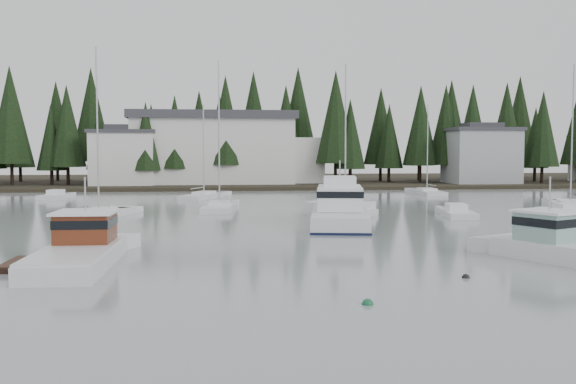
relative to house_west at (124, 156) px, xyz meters
name	(u,v)px	position (x,y,z in m)	size (l,w,h in m)	color
ground	(405,344)	(18.00, -79.00, -4.65)	(260.00, 260.00, 0.00)	gray
far_shore_land	(242,182)	(18.00, 18.00, -4.65)	(240.00, 54.00, 1.00)	black
conifer_treeline	(245,185)	(18.00, 7.00, -4.65)	(200.00, 22.00, 20.00)	black
house_west	(124,156)	(0.00, 0.00, 0.00)	(9.54, 7.42, 8.75)	silver
house_east_a	(481,155)	(54.00, -1.00, 0.25)	(10.60, 8.48, 9.25)	#999EA0
harbor_inn	(227,149)	(15.04, 3.34, 1.12)	(29.50, 11.50, 10.90)	silver
lobster_boat_brown	(77,253)	(6.53, -65.10, -4.13)	(4.89, 9.39, 4.61)	silver
cabin_cruiser_center	(340,213)	(22.04, -49.87, -3.85)	(6.15, 13.03, 5.38)	silver
lobster_boat_teal	(571,251)	(29.82, -67.14, -4.11)	(6.16, 8.74, 4.61)	silver
sailboat_0	(427,194)	(39.57, -18.12, -4.59)	(2.87, 8.77, 11.72)	silver
sailboat_1	(99,217)	(3.77, -43.13, -4.57)	(5.00, 9.28, 14.13)	silver
sailboat_2	(570,208)	(45.88, -39.84, -4.59)	(6.56, 11.06, 13.86)	silver
sailboat_3	(345,209)	(24.77, -38.80, -4.59)	(3.57, 10.46, 13.72)	silver
sailboat_6	(204,198)	(11.86, -21.74, -4.59)	(5.72, 9.41, 11.22)	silver
sailboat_7	(220,209)	(13.46, -37.05, -4.57)	(3.47, 9.06, 14.10)	silver
runabout_1	(456,214)	(32.76, -45.13, -4.52)	(3.38, 7.25, 1.42)	silver
runabout_3	(56,197)	(-4.84, -20.58, -4.52)	(3.01, 6.24, 1.42)	silver
runabout_4	(566,214)	(41.83, -46.05, -4.52)	(2.27, 5.26, 1.42)	silver
mooring_buoy_green	(368,304)	(18.09, -74.38, -4.65)	(0.40, 0.40, 0.40)	#145933
mooring_buoy_dark	(466,278)	(23.31, -70.26, -4.65)	(0.33, 0.33, 0.33)	black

